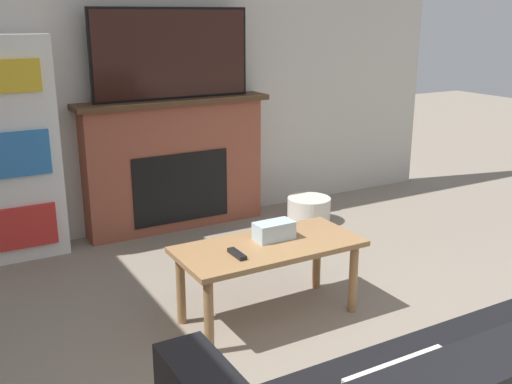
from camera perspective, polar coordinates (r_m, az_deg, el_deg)
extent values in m
cube|color=beige|center=(4.72, -9.96, 12.69)|extent=(5.43, 0.06, 2.70)
cube|color=brown|center=(4.76, -7.69, 2.38)|extent=(1.43, 0.22, 0.99)
cube|color=black|center=(4.69, -7.10, 0.39)|extent=(0.78, 0.01, 0.55)
cube|color=#4C331E|center=(4.64, -7.85, 8.52)|extent=(1.53, 0.28, 0.04)
cube|color=black|center=(4.60, -8.02, 12.90)|extent=(1.24, 0.03, 0.67)
cube|color=#331914|center=(4.59, -7.95, 12.89)|extent=(1.20, 0.01, 0.63)
cube|color=#A87A4C|center=(3.30, 1.24, -5.22)|extent=(1.03, 0.48, 0.03)
cylinder|color=#A87A4C|center=(3.06, -4.52, -11.72)|extent=(0.05, 0.05, 0.41)
cylinder|color=#A87A4C|center=(3.49, 9.24, -8.11)|extent=(0.05, 0.05, 0.41)
cylinder|color=#A87A4C|center=(3.35, -7.17, -9.12)|extent=(0.05, 0.05, 0.41)
cylinder|color=#A87A4C|center=(3.75, 5.81, -6.16)|extent=(0.05, 0.05, 0.41)
cube|color=silver|center=(3.35, 1.72, -3.69)|extent=(0.22, 0.12, 0.10)
cube|color=black|center=(3.13, -1.83, -5.92)|extent=(0.04, 0.15, 0.02)
cube|color=white|center=(4.39, -21.95, 3.73)|extent=(0.56, 0.26, 1.53)
cube|color=red|center=(4.39, -20.96, -3.12)|extent=(0.39, 0.03, 0.29)
cube|color=#2D70B7|center=(4.25, -21.66, 3.36)|extent=(0.40, 0.03, 0.30)
cube|color=gold|center=(4.17, -22.41, 10.18)|extent=(0.38, 0.03, 0.21)
cylinder|color=silver|center=(4.95, 5.06, -1.70)|extent=(0.35, 0.35, 0.21)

